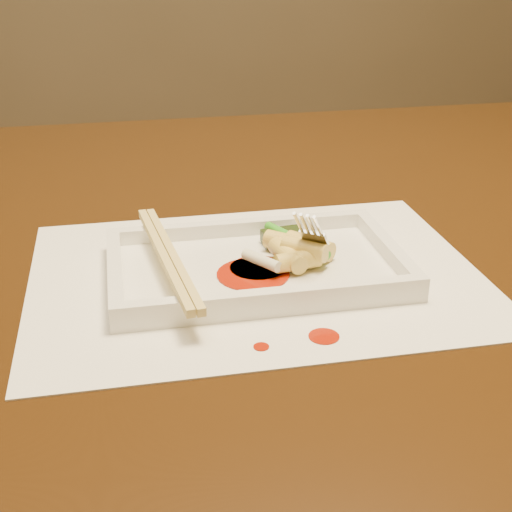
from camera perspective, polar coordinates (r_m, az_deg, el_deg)
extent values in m
cube|color=black|center=(0.76, -8.60, 0.76)|extent=(1.40, 0.90, 0.04)
cylinder|color=black|center=(1.42, 17.43, -4.99)|extent=(0.07, 0.07, 0.71)
cube|color=white|center=(0.64, 0.00, -1.52)|extent=(0.40, 0.30, 0.00)
cylinder|color=#9C1804|center=(0.55, 5.46, -6.42)|extent=(0.02, 0.02, 0.00)
cylinder|color=#9C1804|center=(0.53, 0.42, -7.27)|extent=(0.01, 0.01, 0.00)
cube|color=white|center=(0.64, 0.00, -1.14)|extent=(0.26, 0.16, 0.01)
cube|color=white|center=(0.70, -1.19, 2.31)|extent=(0.26, 0.01, 0.01)
cube|color=white|center=(0.57, 1.46, -3.38)|extent=(0.26, 0.01, 0.01)
cube|color=white|center=(0.62, -11.23, -1.20)|extent=(0.01, 0.14, 0.01)
cube|color=white|center=(0.67, 10.49, 0.66)|extent=(0.01, 0.14, 0.01)
cube|color=black|center=(0.68, 2.24, 1.47)|extent=(0.04, 0.03, 0.01)
cylinder|color=#EAEACC|center=(0.62, 0.43, -0.36)|extent=(0.03, 0.04, 0.01)
cylinder|color=#289017|center=(0.66, 3.25, 1.27)|extent=(0.04, 0.08, 0.01)
cube|color=#D3BA69|center=(0.62, -7.44, -0.01)|extent=(0.03, 0.21, 0.01)
cube|color=#D3BA69|center=(0.62, -6.71, 0.06)|extent=(0.03, 0.21, 0.01)
cylinder|color=#9C1804|center=(0.63, 0.15, -0.96)|extent=(0.05, 0.05, 0.00)
cylinder|color=#9C1804|center=(0.62, -0.23, -1.46)|extent=(0.06, 0.06, 0.00)
cylinder|color=#ECDC6E|center=(0.63, 2.53, 0.06)|extent=(0.03, 0.05, 0.02)
cylinder|color=#ECDC6E|center=(0.66, 2.45, 1.06)|extent=(0.04, 0.04, 0.02)
cylinder|color=#ECDC6E|center=(0.63, 3.93, 0.56)|extent=(0.04, 0.04, 0.02)
cylinder|color=#ECDC6E|center=(0.65, 4.30, 0.83)|extent=(0.04, 0.05, 0.02)
cylinder|color=#ECDC6E|center=(0.62, 3.36, -0.38)|extent=(0.04, 0.02, 0.02)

